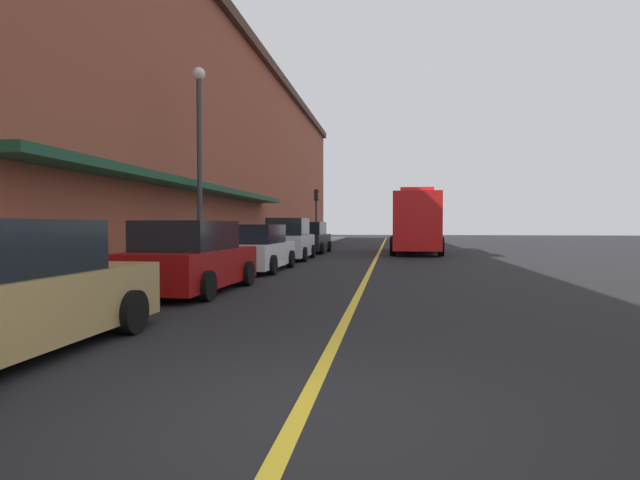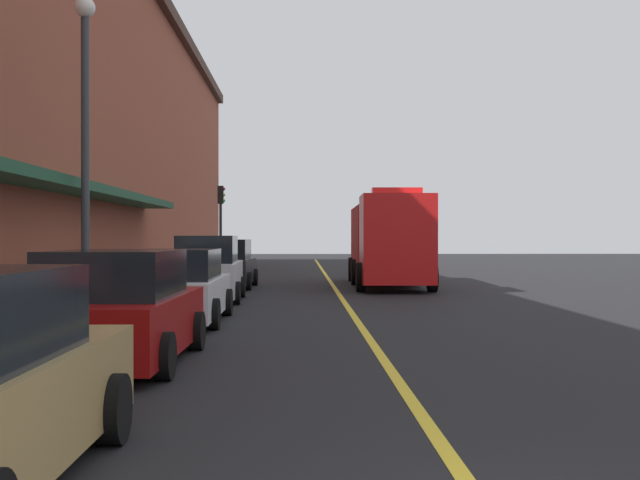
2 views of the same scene
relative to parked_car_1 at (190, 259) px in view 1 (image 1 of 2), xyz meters
name	(u,v)px [view 1 (image 1 of 2)]	position (x,y,z in m)	size (l,w,h in m)	color
ground_plane	(379,253)	(3.95, 17.60, -0.79)	(112.00, 112.00, 0.00)	black
sidewalk_left	(272,251)	(-2.25, 17.60, -0.71)	(2.40, 70.00, 0.15)	#9E9B93
lane_center_stripe	(379,253)	(3.95, 17.60, -0.79)	(0.16, 70.00, 0.01)	gold
brick_building_left	(157,145)	(-8.89, 16.59, 5.48)	(12.07, 64.00, 12.52)	brown
parked_car_1	(190,259)	(0.00, 0.00, 0.00)	(2.17, 4.52, 1.68)	maroon
parked_car_2	(255,249)	(0.00, 5.67, -0.03)	(2.12, 4.69, 1.61)	silver
parked_car_3	(289,240)	(0.00, 11.49, 0.09)	(2.08, 4.31, 1.90)	silver
parked_car_4	(310,238)	(0.03, 17.39, 0.04)	(2.09, 4.46, 1.77)	black
fire_truck	(415,224)	(6.03, 18.38, 0.89)	(2.89, 9.33, 3.52)	red
parking_meter_0	(230,239)	(-1.40, 7.20, 0.27)	(0.14, 0.18, 1.33)	#4C4C51
parking_meter_1	(133,247)	(-1.40, -0.07, 0.27)	(0.14, 0.18, 1.33)	#4C4C51
street_lamp_left	(199,145)	(-2.00, 5.68, 3.61)	(0.44, 0.44, 6.94)	#33383D
traffic_light_near	(316,206)	(-1.33, 28.88, 2.37)	(0.38, 0.36, 4.30)	#232326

